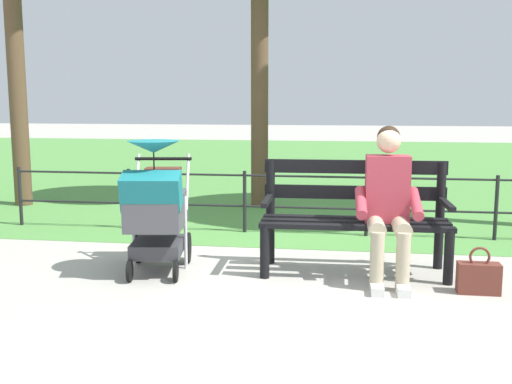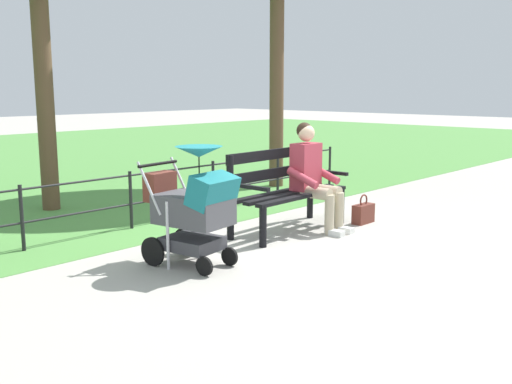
{
  "view_description": "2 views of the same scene",
  "coord_description": "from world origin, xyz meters",
  "px_view_note": "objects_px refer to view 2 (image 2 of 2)",
  "views": [
    {
      "loc": [
        -0.43,
        5.15,
        1.49
      ],
      "look_at": [
        0.3,
        0.2,
        0.73
      ],
      "focal_mm": 42.78,
      "sensor_mm": 36.0,
      "label": 1
    },
    {
      "loc": [
        4.75,
        4.31,
        1.68
      ],
      "look_at": [
        0.35,
        0.24,
        0.62
      ],
      "focal_mm": 41.38,
      "sensor_mm": 36.0,
      "label": 2
    }
  ],
  "objects_px": {
    "park_bench": "(284,187)",
    "person_on_bench": "(313,173)",
    "stroller": "(194,205)",
    "handbag": "(363,213)"
  },
  "relations": [
    {
      "from": "handbag",
      "to": "stroller",
      "type": "bearing_deg",
      "value": -4.23
    },
    {
      "from": "park_bench",
      "to": "stroller",
      "type": "xyz_separation_m",
      "value": [
        1.68,
        0.3,
        0.07
      ]
    },
    {
      "from": "person_on_bench",
      "to": "handbag",
      "type": "distance_m",
      "value": 0.92
    },
    {
      "from": "park_bench",
      "to": "person_on_bench",
      "type": "height_order",
      "value": "person_on_bench"
    },
    {
      "from": "park_bench",
      "to": "person_on_bench",
      "type": "bearing_deg",
      "value": 140.02
    },
    {
      "from": "park_bench",
      "to": "stroller",
      "type": "bearing_deg",
      "value": 10.27
    },
    {
      "from": "stroller",
      "to": "park_bench",
      "type": "bearing_deg",
      "value": -169.73
    },
    {
      "from": "stroller",
      "to": "person_on_bench",
      "type": "bearing_deg",
      "value": -177.6
    },
    {
      "from": "park_bench",
      "to": "handbag",
      "type": "relative_size",
      "value": 4.36
    },
    {
      "from": "park_bench",
      "to": "stroller",
      "type": "distance_m",
      "value": 1.71
    }
  ]
}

